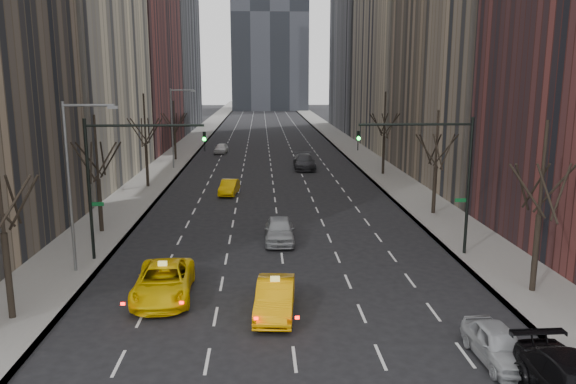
{
  "coord_description": "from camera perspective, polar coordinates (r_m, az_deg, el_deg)",
  "views": [
    {
      "loc": [
        -1.19,
        -19.26,
        10.33
      ],
      "look_at": [
        0.45,
        14.13,
        3.5
      ],
      "focal_mm": 35.0,
      "sensor_mm": 36.0,
      "label": 1
    }
  ],
  "objects": [
    {
      "name": "traffic_mast_right",
      "position": [
        33.26,
        15.27,
        2.77
      ],
      "size": [
        6.69,
        0.39,
        8.0
      ],
      "color": "black",
      "rests_on": "ground"
    },
    {
      "name": "sidewalk_left",
      "position": [
        90.53,
        -9.84,
        4.87
      ],
      "size": [
        4.5,
        320.0,
        0.15
      ],
      "primitive_type": "cube",
      "color": "slate",
      "rests_on": "ground"
    },
    {
      "name": "tree_lw_a",
      "position": [
        26.45,
        -26.9,
        -3.86
      ],
      "size": [
        3.36,
        3.5,
        8.28
      ],
      "color": "black",
      "rests_on": "ground"
    },
    {
      "name": "far_suv_grey",
      "position": [
        64.51,
        1.68,
        3.09
      ],
      "size": [
        2.42,
        5.87,
        1.7
      ],
      "primitive_type": "imported",
      "rotation": [
        0.0,
        0.0,
        -0.01
      ],
      "color": "#2F2F34",
      "rests_on": "ground"
    },
    {
      "name": "tree_lw_b",
      "position": [
        39.36,
        -18.71,
        1.26
      ],
      "size": [
        3.36,
        3.5,
        7.82
      ],
      "color": "black",
      "rests_on": "ground"
    },
    {
      "name": "sidewalk_right",
      "position": [
        90.85,
        5.74,
        5.01
      ],
      "size": [
        4.5,
        320.0,
        0.15
      ],
      "primitive_type": "cube",
      "color": "slate",
      "rests_on": "ground"
    },
    {
      "name": "streetlight_near",
      "position": [
        31.17,
        -20.82,
        2.09
      ],
      "size": [
        2.83,
        0.22,
        9.0
      ],
      "color": "slate",
      "rests_on": "ground"
    },
    {
      "name": "tree_rw_c",
      "position": [
        61.03,
        9.73,
        5.46
      ],
      "size": [
        3.36,
        3.5,
        8.74
      ],
      "color": "black",
      "rests_on": "ground"
    },
    {
      "name": "traffic_mast_left",
      "position": [
        32.61,
        -16.85,
        2.51
      ],
      "size": [
        6.69,
        0.39,
        8.0
      ],
      "color": "black",
      "rests_on": "ground"
    },
    {
      "name": "far_car_white",
      "position": [
        78.75,
        -6.8,
        4.43
      ],
      "size": [
        1.97,
        4.14,
        1.37
      ],
      "primitive_type": "imported",
      "rotation": [
        0.0,
        0.0,
        -0.09
      ],
      "color": "silver",
      "rests_on": "ground"
    },
    {
      "name": "taxi_sedan",
      "position": [
        25.29,
        -1.32,
        -10.68
      ],
      "size": [
        2.02,
        4.78,
        1.53
      ],
      "primitive_type": "imported",
      "rotation": [
        0.0,
        0.0,
        -0.09
      ],
      "color": "#F19F05",
      "rests_on": "ground"
    },
    {
      "name": "streetlight_far",
      "position": [
        65.15,
        -11.41,
        7.18
      ],
      "size": [
        2.83,
        0.22,
        9.0
      ],
      "color": "slate",
      "rests_on": "ground"
    },
    {
      "name": "taxi_suv",
      "position": [
        27.69,
        -12.52,
        -8.88
      ],
      "size": [
        2.93,
        5.85,
        1.59
      ],
      "primitive_type": "imported",
      "rotation": [
        0.0,
        0.0,
        0.05
      ],
      "color": "yellow",
      "rests_on": "ground"
    },
    {
      "name": "tree_lw_c",
      "position": [
        54.71,
        -14.23,
        4.59
      ],
      "size": [
        3.36,
        3.5,
        8.74
      ],
      "color": "black",
      "rests_on": "ground"
    },
    {
      "name": "parked_sedan_silver",
      "position": [
        22.82,
        20.53,
        -14.27
      ],
      "size": [
        1.73,
        4.01,
        1.35
      ],
      "primitive_type": "imported",
      "rotation": [
        0.0,
        0.0,
        0.04
      ],
      "color": "#A6A9AE",
      "rests_on": "ground"
    },
    {
      "name": "tree_lw_d",
      "position": [
        72.39,
        -11.44,
        5.96
      ],
      "size": [
        3.36,
        3.5,
        7.36
      ],
      "color": "black",
      "rests_on": "ground"
    },
    {
      "name": "far_taxi",
      "position": [
        50.68,
        -5.99,
        0.48
      ],
      "size": [
        1.84,
        4.14,
        1.32
      ],
      "primitive_type": "imported",
      "rotation": [
        0.0,
        0.0,
        -0.11
      ],
      "color": "#F9B905",
      "rests_on": "ground"
    },
    {
      "name": "tree_rw_a",
      "position": [
        29.22,
        24.13,
        -2.24
      ],
      "size": [
        3.36,
        3.5,
        8.28
      ],
      "color": "black",
      "rests_on": "ground"
    },
    {
      "name": "tree_rw_b",
      "position": [
        43.82,
        14.76,
        2.49
      ],
      "size": [
        3.36,
        3.5,
        7.82
      ],
      "color": "black",
      "rests_on": "ground"
    },
    {
      "name": "silver_sedan_ahead",
      "position": [
        35.91,
        -0.87,
        -3.87
      ],
      "size": [
        1.95,
        4.65,
        1.57
      ],
      "primitive_type": "imported",
      "rotation": [
        0.0,
        0.0,
        -0.02
      ],
      "color": "#919498",
      "rests_on": "ground"
    },
    {
      "name": "ground",
      "position": [
        21.89,
        0.66,
        -16.62
      ],
      "size": [
        400.0,
        400.0,
        0.0
      ],
      "primitive_type": "plane",
      "color": "black",
      "rests_on": "ground"
    }
  ]
}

